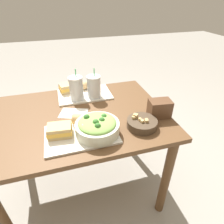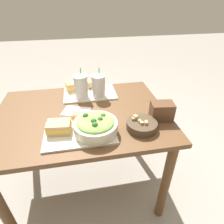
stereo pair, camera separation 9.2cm
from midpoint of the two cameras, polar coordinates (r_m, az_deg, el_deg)
The scene contains 14 objects.
ground_plane at distance 1.76m, azimuth -5.45°, elevation -21.02°, with size 12.00×12.00×0.00m, color gray.
dining_table at distance 1.30m, azimuth -6.88°, elevation -4.59°, with size 1.12×0.82×0.74m.
tray_near at distance 1.06m, azimuth -7.24°, elevation -6.31°, with size 0.39×0.26×0.01m.
tray_far at distance 1.46m, azimuth -4.96°, elevation 5.67°, with size 0.39×0.26×0.01m.
salad_bowl at distance 1.02m, azimuth -2.45°, elevation -4.07°, with size 0.24×0.24×0.10m.
soup_bowl at distance 1.10m, azimuth 11.41°, elevation -3.94°, with size 0.18×0.18×0.07m.
sandwich_near at distance 1.06m, azimuth -13.47°, elevation -4.58°, with size 0.14×0.10×0.06m.
baguette_near at distance 1.11m, azimuth -5.86°, elevation -1.69°, with size 0.15×0.10×0.06m.
sandwich_far at distance 1.51m, azimuth -9.47°, elevation 7.81°, with size 0.15×0.11×0.06m.
baguette_far at distance 1.53m, azimuth -3.53°, elevation 8.64°, with size 0.13×0.09×0.06m.
drink_cup_dark at distance 1.36m, azimuth -7.48°, elevation 7.34°, with size 0.10×0.10×0.23m.
drink_cup_red at distance 1.37m, azimuth -2.17°, elevation 7.67°, with size 0.10×0.10×0.22m.
chip_bag at distance 1.19m, azimuth 17.07°, elevation 0.19°, with size 0.15×0.11×0.11m.
napkin_folded at distance 1.26m, azimuth -8.82°, elevation 0.17°, with size 0.21×0.18×0.00m.
Camera 2 is at (0.01, -1.05, 1.42)m, focal length 30.00 mm.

